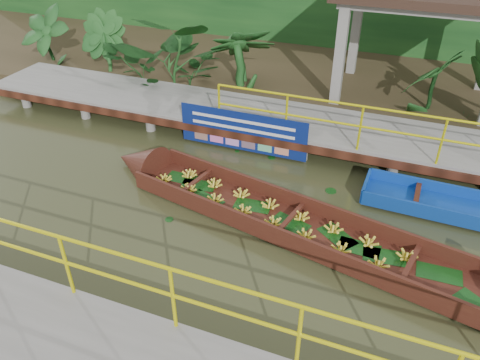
% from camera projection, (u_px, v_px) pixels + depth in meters
% --- Properties ---
extents(ground, '(80.00, 80.00, 0.00)m').
position_uv_depth(ground, '(216.00, 216.00, 9.00)').
color(ground, '#2F3319').
rests_on(ground, ground).
extents(land_strip, '(30.00, 8.00, 0.45)m').
position_uv_depth(land_strip, '(311.00, 74.00, 14.72)').
color(land_strip, '#342C1A').
rests_on(land_strip, ground).
extents(far_dock, '(16.00, 2.06, 1.66)m').
position_uv_depth(far_dock, '(272.00, 120.00, 11.40)').
color(far_dock, slate).
rests_on(far_dock, ground).
extents(pavilion, '(4.40, 3.00, 3.00)m').
position_uv_depth(pavilion, '(428.00, 5.00, 11.45)').
color(pavilion, slate).
rests_on(pavilion, ground).
extents(vendor_boat, '(10.85, 3.29, 2.18)m').
position_uv_depth(vendor_boat, '(359.00, 245.00, 7.96)').
color(vendor_boat, '#3B1710').
rests_on(vendor_boat, ground).
extents(blue_banner, '(3.07, 0.04, 0.96)m').
position_uv_depth(blue_banner, '(242.00, 131.00, 10.75)').
color(blue_banner, navy).
rests_on(blue_banner, ground).
extents(tropical_plants, '(14.30, 1.30, 1.62)m').
position_uv_depth(tropical_plants, '(233.00, 57.00, 12.96)').
color(tropical_plants, '#123A16').
rests_on(tropical_plants, ground).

